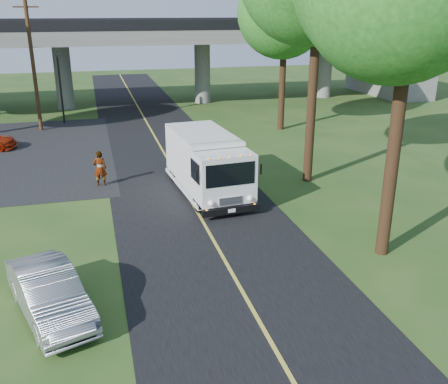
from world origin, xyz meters
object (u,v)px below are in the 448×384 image
object	(u,v)px
step_van	(207,162)
silver_sedan	(50,293)
traffic_signal	(60,80)
tree_right_far	(289,5)
pedestrian	(100,169)
utility_pole	(33,64)

from	to	relation	value
step_van	silver_sedan	xyz separation A→B (m)	(-6.43, -8.47, -0.81)
traffic_signal	silver_sedan	distance (m)	26.13
tree_right_far	pedestrian	size ratio (longest dim) A/B	6.32
utility_pole	tree_right_far	world-z (taller)	tree_right_far
utility_pole	tree_right_far	bearing A→B (deg)	-14.00
silver_sedan	tree_right_far	bearing A→B (deg)	34.47
tree_right_far	pedestrian	world-z (taller)	tree_right_far
utility_pole	silver_sedan	bearing A→B (deg)	-85.24
utility_pole	step_van	world-z (taller)	utility_pole
tree_right_far	pedestrian	bearing A→B (deg)	-145.29
silver_sedan	pedestrian	world-z (taller)	pedestrian
traffic_signal	silver_sedan	world-z (taller)	traffic_signal
step_van	tree_right_far	bearing A→B (deg)	49.30
pedestrian	tree_right_far	bearing A→B (deg)	-140.38
step_van	silver_sedan	bearing A→B (deg)	-131.86
pedestrian	step_van	bearing A→B (deg)	158.41
traffic_signal	pedestrian	size ratio (longest dim) A/B	2.99
traffic_signal	silver_sedan	bearing A→B (deg)	-88.90
traffic_signal	step_van	world-z (taller)	traffic_signal
silver_sedan	pedestrian	xyz separation A→B (m)	(1.70, 10.83, 0.18)
tree_right_far	step_van	xyz separation A→B (m)	(-8.28, -11.37, -6.80)
traffic_signal	tree_right_far	bearing A→B (deg)	-22.07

